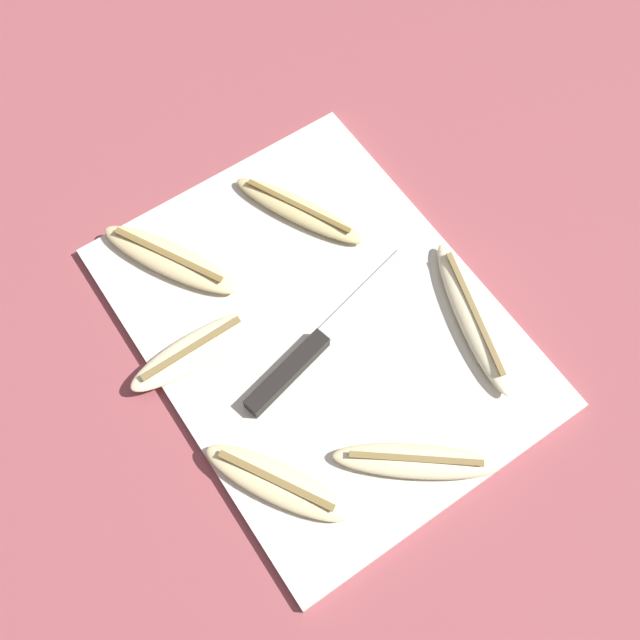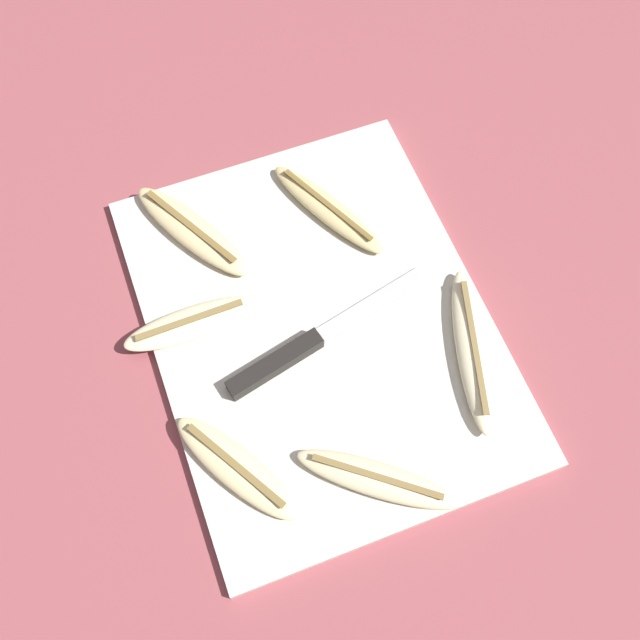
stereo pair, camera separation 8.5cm
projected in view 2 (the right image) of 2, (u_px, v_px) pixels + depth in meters
The scene contains 9 objects.
ground_plane at pixel (320, 328), 0.88m from camera, with size 4.00×4.00×0.00m, color #93474C.
cutting_board at pixel (320, 326), 0.87m from camera, with size 0.50×0.38×0.01m.
knife at pixel (294, 353), 0.84m from camera, with size 0.08×0.26×0.02m.
banana_bright_far at pixel (473, 350), 0.84m from camera, with size 0.20×0.09×0.02m.
banana_ripe_center at pixel (192, 231), 0.91m from camera, with size 0.18×0.12×0.02m.
banana_spotted_left at pixel (328, 209), 0.92m from camera, with size 0.18×0.11×0.02m.
banana_pale_long at pixel (191, 323), 0.86m from camera, with size 0.04×0.16×0.02m.
banana_soft_right at pixel (236, 467), 0.78m from camera, with size 0.16×0.12×0.02m.
banana_cream_curved at pixel (377, 479), 0.78m from camera, with size 0.14×0.16×0.02m.
Camera 2 is at (0.34, -0.13, 0.80)m, focal length 42.00 mm.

